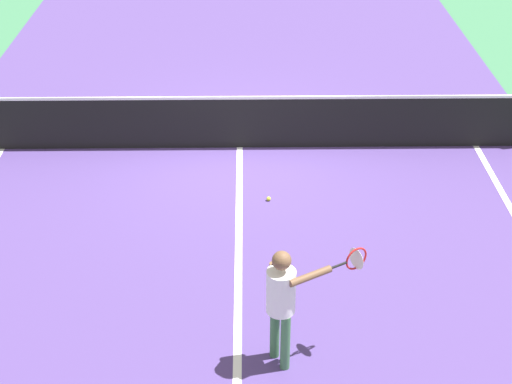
{
  "coord_description": "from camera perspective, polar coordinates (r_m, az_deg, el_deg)",
  "views": [
    {
      "loc": [
        0.13,
        -11.6,
        6.17
      ],
      "look_at": [
        0.24,
        -3.13,
        1.0
      ],
      "focal_mm": 53.15,
      "sensor_mm": 36.0,
      "label": 1
    }
  ],
  "objects": [
    {
      "name": "ground_plane",
      "position": [
        13.14,
        -1.23,
        3.38
      ],
      "size": [
        60.0,
        60.0,
        0.0
      ],
      "primitive_type": "plane",
      "color": "#38724C"
    },
    {
      "name": "court_surface_inbounds",
      "position": [
        13.14,
        -1.23,
        3.38
      ],
      "size": [
        10.62,
        24.4,
        0.0
      ],
      "primitive_type": "cube",
      "color": "#4C387A",
      "rests_on": "ground_plane"
    },
    {
      "name": "line_center_service",
      "position": [
        10.42,
        -1.33,
        -4.89
      ],
      "size": [
        0.1,
        6.4,
        0.01
      ],
      "primitive_type": "cube",
      "color": "white",
      "rests_on": "ground_plane"
    },
    {
      "name": "net",
      "position": [
        12.92,
        -1.26,
        5.31
      ],
      "size": [
        10.12,
        0.09,
        1.07
      ],
      "color": "#33383D",
      "rests_on": "ground_plane"
    },
    {
      "name": "player_near",
      "position": [
        8.27,
        2.07,
        -7.83
      ],
      "size": [
        1.12,
        0.58,
        1.53
      ],
      "color": "#3F7247",
      "rests_on": "ground_plane"
    },
    {
      "name": "tennis_ball_near_net",
      "position": [
        11.61,
        0.96,
        -0.51
      ],
      "size": [
        0.07,
        0.07,
        0.07
      ],
      "primitive_type": "sphere",
      "color": "#CCE033",
      "rests_on": "ground_plane"
    }
  ]
}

